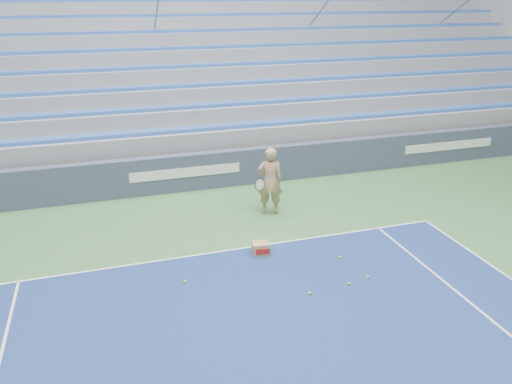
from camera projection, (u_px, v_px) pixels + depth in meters
sponsor_barrier at (185, 172)px, 14.57m from camera, size 30.00×0.32×1.10m
bleachers at (157, 79)px, 18.95m from camera, size 31.00×9.15×7.30m
tennis_player at (270, 181)px, 12.92m from camera, size 0.98×0.91×1.80m
ball_box at (261, 249)px, 11.11m from camera, size 0.42×0.35×0.29m
tennis_ball_0 at (349, 284)px, 9.97m from camera, size 0.07×0.07×0.07m
tennis_ball_1 at (341, 257)px, 10.96m from camera, size 0.07×0.07×0.07m
tennis_ball_2 at (310, 293)px, 9.66m from camera, size 0.07×0.07×0.07m
tennis_ball_3 at (368, 277)px, 10.20m from camera, size 0.07×0.07×0.07m
tennis_ball_4 at (185, 282)px, 10.05m from camera, size 0.07×0.07×0.07m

